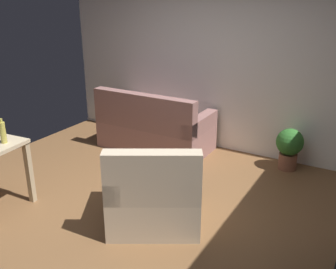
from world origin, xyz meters
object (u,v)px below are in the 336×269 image
at_px(couch, 154,130).
at_px(bottle_squat, 3,132).
at_px(potted_plant, 289,146).
at_px(armchair, 154,195).

distance_m(couch, bottle_squat, 2.32).
height_order(potted_plant, armchair, armchair).
xyz_separation_m(couch, potted_plant, (1.94, 0.31, 0.02)).
xyz_separation_m(potted_plant, bottle_squat, (-2.41, -2.51, 0.55)).
bearing_deg(armchair, bottle_squat, -11.99).
xyz_separation_m(couch, bottle_squat, (-0.48, -2.19, 0.57)).
distance_m(potted_plant, armchair, 2.18).
bearing_deg(couch, armchair, 122.22).
bearing_deg(potted_plant, armchair, -113.50).
bearing_deg(bottle_squat, armchair, 18.09).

